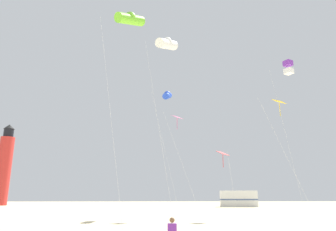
# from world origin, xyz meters

# --- Properties ---
(kite_box_violet) EXTENTS (1.86, 1.89, 12.80)m
(kite_box_violet) POSITION_xyz_m (9.82, 15.97, 12.19)
(kite_box_violet) COLOR silver
(kite_box_violet) RESTS_ON ground
(kite_tube_blue) EXTENTS (2.87, 3.00, 13.17)m
(kite_tube_blue) POSITION_xyz_m (0.07, 24.42, 12.46)
(kite_tube_blue) COLOR silver
(kite_tube_blue) RESTS_ON ground
(kite_diamond_rainbow) EXTENTS (3.36, 2.59, 9.48)m
(kite_diamond_rainbow) POSITION_xyz_m (0.94, 21.25, 8.88)
(kite_diamond_rainbow) COLOR silver
(kite_diamond_rainbow) RESTS_ON ground
(kite_tube_white) EXTENTS (2.49, 2.84, 13.37)m
(kite_tube_white) POSITION_xyz_m (-0.31, 13.06, 12.67)
(kite_tube_white) COLOR silver
(kite_tube_white) RESTS_ON ground
(kite_tube_lime) EXTENTS (3.02, 3.17, 14.28)m
(kite_tube_lime) POSITION_xyz_m (-2.86, 11.32, 13.57)
(kite_tube_lime) COLOR silver
(kite_tube_lime) RESTS_ON ground
(kite_diamond_gold) EXTENTS (3.18, 2.69, 9.35)m
(kite_diamond_gold) POSITION_xyz_m (8.60, 15.50, 8.76)
(kite_diamond_gold) COLOR silver
(kite_diamond_gold) RESTS_ON ground
(kite_diamond_scarlet) EXTENTS (1.65, 1.65, 5.70)m
(kite_diamond_scarlet) POSITION_xyz_m (4.74, 19.10, 5.32)
(kite_diamond_scarlet) COLOR silver
(kite_diamond_scarlet) RESTS_ON ground
(lighthouse_distant) EXTENTS (2.80, 2.80, 16.80)m
(lighthouse_distant) POSITION_xyz_m (-32.90, 58.57, 7.84)
(lighthouse_distant) COLOR red
(lighthouse_distant) RESTS_ON ground
(rv_van_white) EXTENTS (6.62, 2.89, 2.80)m
(rv_van_white) POSITION_xyz_m (13.63, 49.39, 1.39)
(rv_van_white) COLOR white
(rv_van_white) RESTS_ON ground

